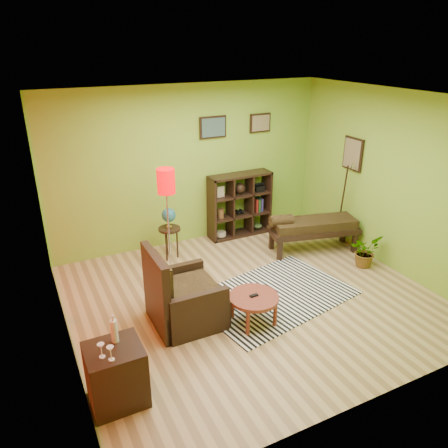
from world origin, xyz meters
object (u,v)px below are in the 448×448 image
cube_shelf (240,205)px  globe_table (169,221)px  coffee_table (254,300)px  bench (312,227)px  armchair (182,300)px  floor_lamp (166,192)px  potted_plant (364,254)px  side_cabinet (116,375)px

cube_shelf → globe_table: bearing=-167.9°
coffee_table → bench: 2.41m
armchair → floor_lamp: floor_lamp is taller
armchair → globe_table: (0.49, 1.80, 0.36)m
armchair → globe_table: size_ratio=1.19×
globe_table → bench: size_ratio=0.55×
globe_table → potted_plant: (2.76, -1.68, -0.48)m
globe_table → side_cabinet: bearing=-119.7°
coffee_table → globe_table: 2.28m
coffee_table → armchair: size_ratio=0.61×
armchair → cube_shelf: cube_shelf is taller
cube_shelf → side_cabinet: bearing=-135.0°
side_cabinet → potted_plant: size_ratio=1.83×
side_cabinet → globe_table: 3.23m
floor_lamp → cube_shelf: (1.77, 1.00, -0.84)m
floor_lamp → globe_table: size_ratio=1.97×
armchair → bench: size_ratio=0.65×
side_cabinet → coffee_table: bearing=16.1°
floor_lamp → bench: bearing=-3.6°
globe_table → floor_lamp: bearing=-109.7°
side_cabinet → cube_shelf: (3.11, 3.12, 0.27)m
side_cabinet → bench: bearing=26.6°
potted_plant → armchair: bearing=-177.9°
potted_plant → coffee_table: bearing=-167.1°
side_cabinet → floor_lamp: size_ratio=0.55×
coffee_table → cube_shelf: cube_shelf is taller
floor_lamp → coffee_table: bearing=-69.5°
side_cabinet → bench: (3.89, 1.95, 0.13)m
armchair → coffee_table: bearing=-27.5°
side_cabinet → cube_shelf: bearing=45.0°
globe_table → cube_shelf: bearing=12.1°
armchair → globe_table: armchair is taller
side_cabinet → globe_table: size_ratio=1.08×
cube_shelf → bench: 1.41m
side_cabinet → armchair: bearing=41.9°
floor_lamp → bench: (2.54, -0.16, -0.98)m
armchair → side_cabinet: armchair is taller
coffee_table → side_cabinet: size_ratio=0.67×
coffee_table → floor_lamp: floor_lamp is taller
coffee_table → armchair: bearing=152.5°
coffee_table → cube_shelf: bearing=65.1°
potted_plant → bench: bearing=118.3°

